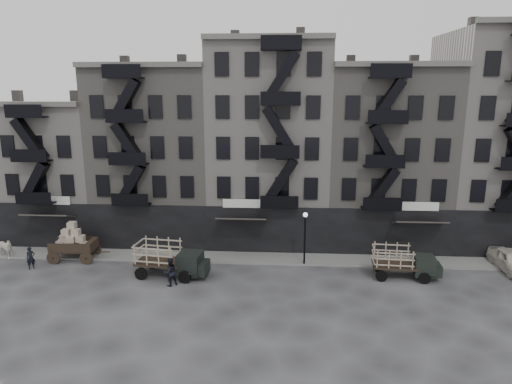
# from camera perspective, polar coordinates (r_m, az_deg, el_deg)

# --- Properties ---
(ground) EXTENTS (140.00, 140.00, 0.00)m
(ground) POSITION_cam_1_polar(r_m,az_deg,el_deg) (33.68, 1.01, -10.72)
(ground) COLOR #38383A
(ground) RESTS_ON ground
(sidewalk) EXTENTS (55.00, 2.50, 0.15)m
(sidewalk) POSITION_cam_1_polar(r_m,az_deg,el_deg) (37.11, 1.28, -8.26)
(sidewalk) COLOR slate
(sidewalk) RESTS_ON ground
(building_west) EXTENTS (10.00, 11.35, 13.20)m
(building_west) POSITION_cam_1_polar(r_m,az_deg,el_deg) (46.49, -23.82, 2.62)
(building_west) COLOR #B0A9A2
(building_west) RESTS_ON ground
(building_midwest) EXTENTS (10.00, 11.35, 16.20)m
(building_midwest) POSITION_cam_1_polar(r_m,az_deg,el_deg) (42.58, -11.93, 4.63)
(building_midwest) COLOR slate
(building_midwest) RESTS_ON ground
(building_center) EXTENTS (10.00, 11.35, 18.20)m
(building_center) POSITION_cam_1_polar(r_m,az_deg,el_deg) (40.92, 1.70, 5.98)
(building_center) COLOR #B0A9A2
(building_center) RESTS_ON ground
(building_mideast) EXTENTS (10.00, 11.35, 16.20)m
(building_mideast) POSITION_cam_1_polar(r_m,az_deg,el_deg) (41.93, 15.51, 4.30)
(building_mideast) COLOR slate
(building_mideast) RESTS_ON ground
(building_east) EXTENTS (10.00, 11.35, 19.20)m
(building_east) POSITION_cam_1_polar(r_m,az_deg,el_deg) (44.88, 28.29, 5.70)
(building_east) COLOR #B0A9A2
(building_east) RESTS_ON ground
(lamp_post) EXTENTS (0.36, 0.36, 4.28)m
(lamp_post) POSITION_cam_1_polar(r_m,az_deg,el_deg) (35.12, 6.14, -4.91)
(lamp_post) COLOR black
(lamp_post) RESTS_ON ground
(horse) EXTENTS (2.19, 1.50, 1.69)m
(horse) POSITION_cam_1_polar(r_m,az_deg,el_deg) (42.23, -29.01, -6.17)
(horse) COLOR silver
(horse) RESTS_ON ground
(wagon) EXTENTS (3.70, 2.08, 3.07)m
(wagon) POSITION_cam_1_polar(r_m,az_deg,el_deg) (39.19, -22.02, -5.48)
(wagon) COLOR black
(wagon) RESTS_ON ground
(stake_truck_west) EXTENTS (5.45, 2.71, 2.64)m
(stake_truck_west) POSITION_cam_1_polar(r_m,az_deg,el_deg) (34.07, -10.74, -7.94)
(stake_truck_west) COLOR black
(stake_truck_west) RESTS_ON ground
(stake_truck_east) EXTENTS (4.86, 2.27, 2.38)m
(stake_truck_east) POSITION_cam_1_polar(r_m,az_deg,el_deg) (34.94, 18.04, -8.09)
(stake_truck_east) COLOR black
(stake_truck_east) RESTS_ON ground
(car_east) EXTENTS (2.10, 4.71, 1.58)m
(car_east) POSITION_cam_1_polar(r_m,az_deg,el_deg) (39.65, 29.26, -7.50)
(car_east) COLOR beige
(car_east) RESTS_ON ground
(pedestrian_west) EXTENTS (0.74, 0.73, 1.73)m
(pedestrian_west) POSITION_cam_1_polar(r_m,az_deg,el_deg) (38.95, -26.34, -7.40)
(pedestrian_west) COLOR black
(pedestrian_west) RESTS_ON ground
(pedestrian_mid) EXTENTS (1.25, 1.21, 2.02)m
(pedestrian_mid) POSITION_cam_1_polar(r_m,az_deg,el_deg) (32.71, -10.69, -9.79)
(pedestrian_mid) COLOR black
(pedestrian_mid) RESTS_ON ground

